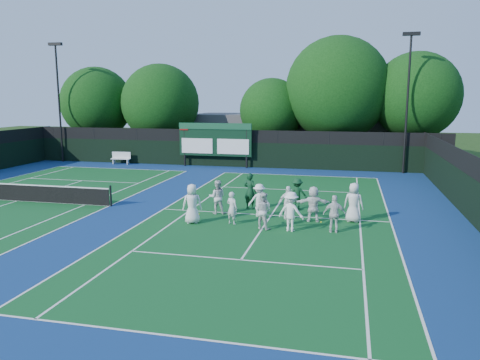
% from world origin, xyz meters
% --- Properties ---
extents(ground, '(120.00, 120.00, 0.00)m').
position_xyz_m(ground, '(0.00, 0.00, 0.00)').
color(ground, '#1A350E').
rests_on(ground, ground).
extents(court_apron, '(34.00, 32.00, 0.01)m').
position_xyz_m(court_apron, '(-6.00, 1.00, 0.00)').
color(court_apron, navy).
rests_on(court_apron, ground).
extents(near_court, '(11.05, 23.85, 0.01)m').
position_xyz_m(near_court, '(0.00, 1.00, 0.01)').
color(near_court, '#104E1F').
rests_on(near_court, ground).
extents(left_court, '(11.05, 23.85, 0.01)m').
position_xyz_m(left_court, '(-14.00, 1.00, 0.01)').
color(left_court, '#104E1F').
rests_on(left_court, ground).
extents(back_fence, '(34.00, 0.08, 3.00)m').
position_xyz_m(back_fence, '(-6.00, 16.00, 1.36)').
color(back_fence, black).
rests_on(back_fence, ground).
extents(divider_fence_right, '(0.08, 32.00, 3.00)m').
position_xyz_m(divider_fence_right, '(9.00, 1.00, 1.36)').
color(divider_fence_right, black).
rests_on(divider_fence_right, ground).
extents(scoreboard, '(6.00, 0.21, 3.55)m').
position_xyz_m(scoreboard, '(-7.01, 15.59, 2.19)').
color(scoreboard, black).
rests_on(scoreboard, ground).
extents(clubhouse, '(18.00, 6.00, 4.00)m').
position_xyz_m(clubhouse, '(-2.00, 24.00, 2.00)').
color(clubhouse, '#535358').
rests_on(clubhouse, ground).
extents(light_pole_left, '(1.20, 0.30, 10.12)m').
position_xyz_m(light_pole_left, '(-21.00, 15.70, 6.30)').
color(light_pole_left, black).
rests_on(light_pole_left, ground).
extents(light_pole_right, '(1.20, 0.30, 10.12)m').
position_xyz_m(light_pole_right, '(7.50, 15.70, 6.30)').
color(light_pole_right, black).
rests_on(light_pole_right, ground).
extents(tennis_net, '(11.30, 0.10, 1.10)m').
position_xyz_m(tennis_net, '(-14.00, 1.00, 0.49)').
color(tennis_net, black).
rests_on(tennis_net, ground).
extents(bench, '(1.65, 0.56, 1.03)m').
position_xyz_m(bench, '(-15.22, 15.37, 0.55)').
color(bench, white).
rests_on(bench, ground).
extents(tree_a, '(6.62, 6.62, 8.37)m').
position_xyz_m(tree_a, '(-19.46, 19.58, 4.88)').
color(tree_a, '#32180D').
rests_on(tree_a, ground).
extents(tree_b, '(6.98, 6.98, 8.55)m').
position_xyz_m(tree_b, '(-13.10, 19.58, 4.88)').
color(tree_b, '#32180D').
rests_on(tree_b, ground).
extents(tree_c, '(5.46, 5.46, 7.20)m').
position_xyz_m(tree_c, '(-2.92, 19.58, 4.33)').
color(tree_c, '#32180D').
rests_on(tree_c, ground).
extents(tree_d, '(8.56, 8.56, 10.53)m').
position_xyz_m(tree_d, '(2.55, 19.58, 6.03)').
color(tree_d, '#32180D').
rests_on(tree_d, ground).
extents(tree_e, '(6.93, 6.93, 9.17)m').
position_xyz_m(tree_e, '(8.71, 19.58, 5.52)').
color(tree_e, '#32180D').
rests_on(tree_e, ground).
extents(tennis_ball_0, '(0.07, 0.07, 0.07)m').
position_xyz_m(tennis_ball_0, '(-3.41, 0.33, 0.03)').
color(tennis_ball_0, '#D1E11A').
rests_on(tennis_ball_0, ground).
extents(tennis_ball_1, '(0.07, 0.07, 0.07)m').
position_xyz_m(tennis_ball_1, '(0.95, 1.72, 0.03)').
color(tennis_ball_1, '#D1E11A').
rests_on(tennis_ball_1, ground).
extents(tennis_ball_2, '(0.07, 0.07, 0.07)m').
position_xyz_m(tennis_ball_2, '(2.41, 0.20, 0.03)').
color(tennis_ball_2, '#D1E11A').
rests_on(tennis_ball_2, ground).
extents(tennis_ball_4, '(0.07, 0.07, 0.07)m').
position_xyz_m(tennis_ball_4, '(-0.37, 1.88, 0.03)').
color(tennis_ball_4, '#D1E11A').
rests_on(tennis_ball_4, ground).
extents(tennis_ball_5, '(0.07, 0.07, 0.07)m').
position_xyz_m(tennis_ball_5, '(3.66, 1.33, 0.03)').
color(tennis_ball_5, '#D1E11A').
rests_on(tennis_ball_5, ground).
extents(player_front_0, '(1.02, 0.85, 1.79)m').
position_xyz_m(player_front_0, '(-3.22, -1.18, 0.90)').
color(player_front_0, white).
rests_on(player_front_0, ground).
extents(player_front_1, '(0.63, 0.53, 1.48)m').
position_xyz_m(player_front_1, '(-1.45, -0.91, 0.74)').
color(player_front_1, silver).
rests_on(player_front_1, ground).
extents(player_front_2, '(0.94, 0.83, 1.61)m').
position_xyz_m(player_front_2, '(0.02, -1.35, 0.80)').
color(player_front_2, silver).
rests_on(player_front_2, ground).
extents(player_front_3, '(1.22, 0.88, 1.69)m').
position_xyz_m(player_front_3, '(1.24, -1.43, 0.85)').
color(player_front_3, white).
rests_on(player_front_3, ground).
extents(player_front_4, '(0.94, 0.41, 1.59)m').
position_xyz_m(player_front_4, '(3.02, -1.22, 0.80)').
color(player_front_4, silver).
rests_on(player_front_4, ground).
extents(player_back_0, '(0.91, 0.78, 1.65)m').
position_xyz_m(player_back_0, '(-2.60, 0.75, 0.83)').
color(player_back_0, silver).
rests_on(player_back_0, ground).
extents(player_back_1, '(1.12, 0.80, 1.57)m').
position_xyz_m(player_back_1, '(-0.53, 0.70, 0.78)').
color(player_back_1, white).
rests_on(player_back_1, ground).
extents(player_back_2, '(0.97, 0.57, 1.56)m').
position_xyz_m(player_back_2, '(0.88, 0.51, 0.78)').
color(player_back_2, white).
rests_on(player_back_2, ground).
extents(player_back_3, '(1.58, 0.71, 1.64)m').
position_xyz_m(player_back_3, '(2.03, 0.35, 0.82)').
color(player_back_3, white).
rests_on(player_back_3, ground).
extents(player_back_4, '(0.98, 0.73, 1.81)m').
position_xyz_m(player_back_4, '(3.80, 0.67, 0.90)').
color(player_back_4, silver).
rests_on(player_back_4, ground).
extents(coach_left, '(0.78, 0.63, 1.84)m').
position_xyz_m(coach_left, '(-1.26, 2.07, 0.92)').
color(coach_left, '#0E341C').
rests_on(coach_left, ground).
extents(coach_right, '(1.11, 0.76, 1.57)m').
position_xyz_m(coach_right, '(1.05, 2.60, 0.79)').
color(coach_right, '#103B1E').
rests_on(coach_right, ground).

